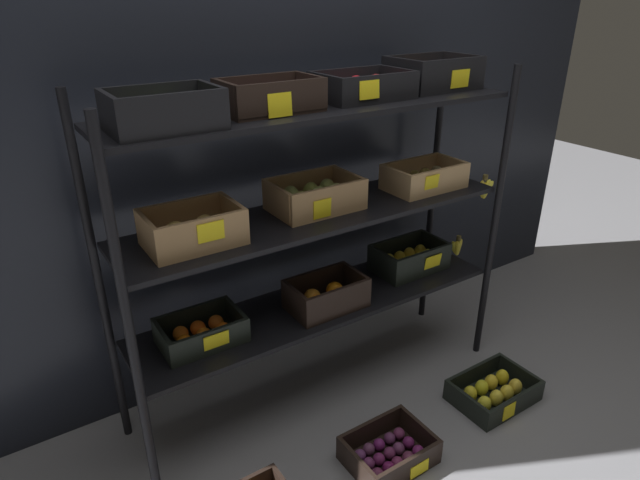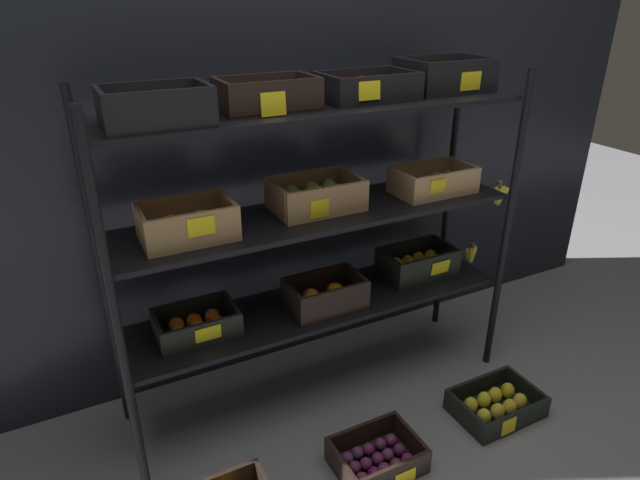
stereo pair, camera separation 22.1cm
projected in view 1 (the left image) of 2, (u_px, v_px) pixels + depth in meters
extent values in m
plane|color=gray|center=(320.00, 387.00, 2.53)|extent=(10.00, 10.00, 0.00)
cube|color=black|center=(268.00, 98.00, 2.30)|extent=(4.06, 0.12, 2.55)
cylinder|color=black|center=(131.00, 341.00, 1.66)|extent=(0.03, 0.03, 1.42)
cylinder|color=black|center=(495.00, 224.00, 2.49)|extent=(0.03, 0.03, 1.42)
cylinder|color=black|center=(99.00, 286.00, 1.97)|extent=(0.03, 0.03, 1.42)
cylinder|color=black|center=(432.00, 198.00, 2.80)|extent=(0.03, 0.03, 1.42)
cube|color=black|center=(320.00, 303.00, 2.34)|extent=(1.63, 0.38, 0.02)
cube|color=black|center=(320.00, 214.00, 2.16)|extent=(1.63, 0.38, 0.02)
cube|color=black|center=(320.00, 108.00, 1.98)|extent=(1.63, 0.38, 0.02)
cube|color=black|center=(202.00, 340.00, 2.07)|extent=(0.31, 0.21, 0.01)
cube|color=black|center=(211.00, 341.00, 1.97)|extent=(0.31, 0.02, 0.09)
cube|color=black|center=(192.00, 317.00, 2.12)|extent=(0.31, 0.02, 0.09)
cube|color=black|center=(163.00, 341.00, 1.97)|extent=(0.02, 0.18, 0.09)
cube|color=black|center=(237.00, 317.00, 2.12)|extent=(0.02, 0.18, 0.09)
sphere|color=orange|center=(185.00, 343.00, 1.99)|extent=(0.06, 0.06, 0.06)
sphere|color=orange|center=(204.00, 335.00, 2.03)|extent=(0.06, 0.06, 0.06)
sphere|color=orange|center=(223.00, 330.00, 2.06)|extent=(0.06, 0.06, 0.06)
sphere|color=orange|center=(181.00, 334.00, 2.04)|extent=(0.06, 0.06, 0.06)
sphere|color=orange|center=(198.00, 328.00, 2.07)|extent=(0.06, 0.06, 0.06)
sphere|color=orange|center=(216.00, 322.00, 2.11)|extent=(0.06, 0.06, 0.06)
cube|color=yellow|center=(217.00, 341.00, 1.97)|extent=(0.10, 0.01, 0.06)
cube|color=black|center=(326.00, 305.00, 2.29)|extent=(0.32, 0.20, 0.01)
cube|color=black|center=(339.00, 302.00, 2.20)|extent=(0.32, 0.02, 0.12)
cube|color=black|center=(314.00, 283.00, 2.34)|extent=(0.32, 0.02, 0.12)
cube|color=black|center=(295.00, 302.00, 2.19)|extent=(0.02, 0.17, 0.12)
cube|color=black|center=(355.00, 282.00, 2.34)|extent=(0.02, 0.17, 0.12)
sphere|color=orange|center=(318.00, 303.00, 2.23)|extent=(0.07, 0.07, 0.07)
sphere|color=orange|center=(341.00, 295.00, 2.29)|extent=(0.07, 0.07, 0.07)
sphere|color=orange|center=(312.00, 297.00, 2.27)|extent=(0.07, 0.07, 0.07)
sphere|color=orange|center=(335.00, 290.00, 2.32)|extent=(0.07, 0.07, 0.07)
cube|color=black|center=(408.00, 267.00, 2.61)|extent=(0.34, 0.21, 0.01)
cube|color=black|center=(424.00, 263.00, 2.50)|extent=(0.34, 0.02, 0.12)
cube|color=black|center=(396.00, 248.00, 2.65)|extent=(0.34, 0.02, 0.12)
cube|color=black|center=(383.00, 264.00, 2.50)|extent=(0.02, 0.18, 0.12)
cube|color=black|center=(434.00, 247.00, 2.66)|extent=(0.02, 0.18, 0.12)
ellipsoid|color=yellow|center=(397.00, 266.00, 2.52)|extent=(0.06, 0.06, 0.08)
ellipsoid|color=yellow|center=(408.00, 263.00, 2.55)|extent=(0.06, 0.06, 0.08)
ellipsoid|color=yellow|center=(418.00, 260.00, 2.58)|extent=(0.06, 0.06, 0.08)
ellipsoid|color=yellow|center=(428.00, 257.00, 2.61)|extent=(0.06, 0.06, 0.08)
ellipsoid|color=yellow|center=(389.00, 261.00, 2.57)|extent=(0.06, 0.06, 0.08)
ellipsoid|color=yellow|center=(400.00, 259.00, 2.59)|extent=(0.06, 0.06, 0.08)
ellipsoid|color=yellow|center=(409.00, 255.00, 2.63)|extent=(0.06, 0.06, 0.08)
ellipsoid|color=yellow|center=(420.00, 252.00, 2.66)|extent=(0.06, 0.06, 0.08)
cube|color=yellow|center=(433.00, 262.00, 2.52)|extent=(0.10, 0.01, 0.07)
cube|color=#A87F51|center=(194.00, 242.00, 1.88)|extent=(0.33, 0.22, 0.01)
cube|color=#A87F51|center=(204.00, 235.00, 1.77)|extent=(0.33, 0.02, 0.12)
cube|color=#A87F51|center=(182.00, 216.00, 1.93)|extent=(0.33, 0.02, 0.12)
cube|color=#A87F51|center=(147.00, 235.00, 1.77)|extent=(0.02, 0.19, 0.12)
cube|color=#A87F51|center=(234.00, 216.00, 1.93)|extent=(0.02, 0.19, 0.12)
sphere|color=#CFC151|center=(180.00, 238.00, 1.81)|extent=(0.07, 0.07, 0.07)
sphere|color=#DCB253|center=(212.00, 230.00, 1.87)|extent=(0.07, 0.07, 0.07)
sphere|color=#DBB454|center=(176.00, 231.00, 1.86)|extent=(0.07, 0.07, 0.07)
sphere|color=#E1B656|center=(205.00, 224.00, 1.91)|extent=(0.07, 0.07, 0.07)
cube|color=yellow|center=(211.00, 232.00, 1.77)|extent=(0.09, 0.01, 0.07)
cube|color=#A87F51|center=(314.00, 208.00, 2.18)|extent=(0.35, 0.24, 0.01)
cube|color=#A87F51|center=(330.00, 201.00, 2.07)|extent=(0.35, 0.02, 0.11)
cube|color=#A87F51|center=(300.00, 185.00, 2.24)|extent=(0.35, 0.02, 0.11)
cube|color=#A87F51|center=(277.00, 201.00, 2.07)|extent=(0.02, 0.20, 0.11)
cube|color=#A87F51|center=(348.00, 185.00, 2.24)|extent=(0.02, 0.20, 0.11)
ellipsoid|color=#BAB754|center=(301.00, 202.00, 2.09)|extent=(0.07, 0.07, 0.09)
ellipsoid|color=#A9BF59|center=(318.00, 198.00, 2.13)|extent=(0.07, 0.07, 0.09)
ellipsoid|color=#B2B95C|center=(336.00, 194.00, 2.17)|extent=(0.07, 0.07, 0.09)
ellipsoid|color=#ABBE5E|center=(291.00, 197.00, 2.14)|extent=(0.07, 0.07, 0.09)
ellipsoid|color=#ACB94A|center=(311.00, 193.00, 2.18)|extent=(0.07, 0.07, 0.09)
ellipsoid|color=#B0BE5B|center=(327.00, 189.00, 2.22)|extent=(0.07, 0.07, 0.09)
cube|color=yellow|center=(322.00, 209.00, 2.05)|extent=(0.08, 0.01, 0.07)
cube|color=tan|center=(423.00, 187.00, 2.41)|extent=(0.35, 0.21, 0.01)
cube|color=tan|center=(440.00, 180.00, 2.31)|extent=(0.35, 0.02, 0.10)
cube|color=tan|center=(410.00, 169.00, 2.46)|extent=(0.35, 0.02, 0.10)
cube|color=tan|center=(396.00, 181.00, 2.30)|extent=(0.02, 0.18, 0.10)
cube|color=tan|center=(451.00, 168.00, 2.47)|extent=(0.02, 0.18, 0.10)
ellipsoid|color=brown|center=(412.00, 184.00, 2.32)|extent=(0.05, 0.05, 0.07)
ellipsoid|color=brown|center=(424.00, 181.00, 2.35)|extent=(0.05, 0.05, 0.07)
ellipsoid|color=brown|center=(435.00, 179.00, 2.39)|extent=(0.05, 0.05, 0.07)
ellipsoid|color=brown|center=(445.00, 176.00, 2.42)|extent=(0.05, 0.05, 0.07)
ellipsoid|color=brown|center=(403.00, 180.00, 2.37)|extent=(0.05, 0.05, 0.07)
ellipsoid|color=brown|center=(415.00, 178.00, 2.40)|extent=(0.05, 0.05, 0.07)
ellipsoid|color=brown|center=(425.00, 175.00, 2.44)|extent=(0.05, 0.05, 0.07)
ellipsoid|color=brown|center=(436.00, 173.00, 2.47)|extent=(0.05, 0.05, 0.07)
cube|color=yellow|center=(432.00, 182.00, 2.28)|extent=(0.08, 0.01, 0.06)
cube|color=black|center=(166.00, 128.00, 1.63)|extent=(0.33, 0.22, 0.01)
cube|color=black|center=(175.00, 113.00, 1.53)|extent=(0.33, 0.02, 0.11)
cube|color=black|center=(153.00, 102.00, 1.68)|extent=(0.33, 0.02, 0.11)
cube|color=black|center=(109.00, 113.00, 1.53)|extent=(0.02, 0.19, 0.11)
cube|color=black|center=(213.00, 102.00, 1.68)|extent=(0.02, 0.19, 0.11)
sphere|color=#8BBA3F|center=(150.00, 118.00, 1.56)|extent=(0.07, 0.07, 0.07)
sphere|color=#92BD3B|center=(184.00, 113.00, 1.62)|extent=(0.07, 0.07, 0.07)
sphere|color=#85B734|center=(144.00, 114.00, 1.61)|extent=(0.07, 0.07, 0.07)
sphere|color=#84B83B|center=(178.00, 110.00, 1.66)|extent=(0.07, 0.07, 0.07)
cube|color=black|center=(270.00, 110.00, 1.87)|extent=(0.34, 0.21, 0.01)
cube|color=black|center=(284.00, 97.00, 1.77)|extent=(0.34, 0.02, 0.10)
cube|color=black|center=(257.00, 89.00, 1.92)|extent=(0.34, 0.02, 0.10)
cube|color=black|center=(226.00, 98.00, 1.77)|extent=(0.02, 0.17, 0.10)
cube|color=black|center=(310.00, 89.00, 1.93)|extent=(0.02, 0.17, 0.10)
sphere|color=#623057|center=(247.00, 106.00, 1.79)|extent=(0.05, 0.05, 0.05)
sphere|color=#5F2556|center=(261.00, 105.00, 1.81)|extent=(0.05, 0.05, 0.05)
sphere|color=#681F48|center=(275.00, 103.00, 1.84)|extent=(0.05, 0.05, 0.05)
sphere|color=#6D2546|center=(287.00, 101.00, 1.86)|extent=(0.05, 0.05, 0.05)
sphere|color=#542E4F|center=(301.00, 100.00, 1.89)|extent=(0.05, 0.05, 0.05)
sphere|color=#5D194C|center=(238.00, 103.00, 1.83)|extent=(0.05, 0.05, 0.05)
sphere|color=#622857|center=(252.00, 101.00, 1.86)|extent=(0.05, 0.05, 0.05)
sphere|color=#582757|center=(266.00, 100.00, 1.88)|extent=(0.05, 0.05, 0.05)
sphere|color=#582D50|center=(279.00, 98.00, 1.91)|extent=(0.05, 0.05, 0.05)
sphere|color=#6C1A54|center=(291.00, 97.00, 1.93)|extent=(0.05, 0.05, 0.05)
cube|color=yellow|center=(280.00, 105.00, 1.77)|extent=(0.09, 0.01, 0.08)
cube|color=black|center=(363.00, 97.00, 2.10)|extent=(0.36, 0.24, 0.01)
cube|color=black|center=(381.00, 87.00, 1.99)|extent=(0.36, 0.02, 0.09)
cube|color=black|center=(346.00, 80.00, 2.16)|extent=(0.36, 0.02, 0.09)
cube|color=black|center=(325.00, 88.00, 1.99)|extent=(0.02, 0.20, 0.09)
cube|color=black|center=(398.00, 80.00, 2.16)|extent=(0.02, 0.20, 0.09)
sphere|color=red|center=(350.00, 90.00, 2.01)|extent=(0.07, 0.07, 0.07)
sphere|color=red|center=(368.00, 87.00, 2.05)|extent=(0.07, 0.07, 0.07)
sphere|color=red|center=(384.00, 85.00, 2.10)|extent=(0.07, 0.07, 0.07)
sphere|color=red|center=(339.00, 87.00, 2.05)|extent=(0.07, 0.07, 0.07)
sphere|color=red|center=(356.00, 85.00, 2.11)|extent=(0.07, 0.07, 0.07)
sphere|color=red|center=(376.00, 83.00, 2.14)|extent=(0.07, 0.07, 0.07)
cube|color=yellow|center=(369.00, 90.00, 1.95)|extent=(0.09, 0.01, 0.07)
cube|color=black|center=(432.00, 88.00, 2.31)|extent=(0.36, 0.25, 0.01)
cube|color=black|center=(454.00, 74.00, 2.19)|extent=(0.36, 0.02, 0.12)
cube|color=black|center=(414.00, 68.00, 2.37)|extent=(0.36, 0.02, 0.12)
cube|color=black|center=(402.00, 74.00, 2.19)|extent=(0.02, 0.22, 0.12)
cube|color=black|center=(462.00, 68.00, 2.37)|extent=(0.02, 0.22, 0.12)
sphere|color=orange|center=(421.00, 82.00, 2.21)|extent=(0.06, 0.06, 0.06)
sphere|color=orange|center=(434.00, 81.00, 2.25)|extent=(0.06, 0.06, 0.06)
sphere|color=orange|center=(445.00, 79.00, 2.28)|extent=(0.06, 0.06, 0.06)
sphere|color=#FF640C|center=(457.00, 78.00, 2.31)|extent=(0.06, 0.06, 0.06)
sphere|color=orange|center=(409.00, 80.00, 2.27)|extent=(0.06, 0.06, 0.06)
sphere|color=orange|center=(420.00, 78.00, 2.31)|extent=(0.06, 0.06, 0.06)
sphere|color=orange|center=(432.00, 77.00, 2.34)|extent=(0.06, 0.06, 0.06)
sphere|color=orange|center=(444.00, 76.00, 2.37)|extent=(0.06, 0.06, 0.06)
cube|color=yellow|center=(460.00, 79.00, 2.21)|extent=(0.10, 0.01, 0.07)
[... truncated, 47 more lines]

